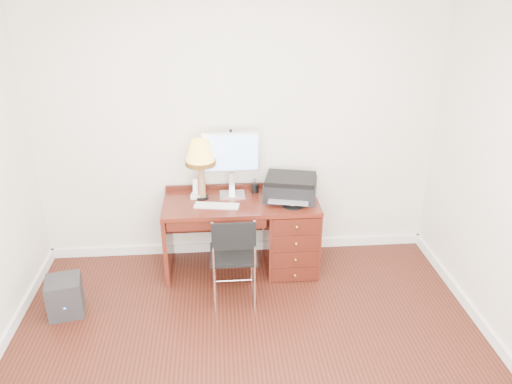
{
  "coord_description": "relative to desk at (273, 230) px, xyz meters",
  "views": [
    {
      "loc": [
        -0.2,
        -2.97,
        2.82
      ],
      "look_at": [
        0.13,
        1.2,
        0.93
      ],
      "focal_mm": 35.0,
      "sensor_mm": 36.0,
      "label": 1
    }
  ],
  "objects": [
    {
      "name": "chair",
      "position": [
        -0.42,
        -0.59,
        0.12
      ],
      "size": [
        0.42,
        0.42,
        0.89
      ],
      "rotation": [
        0.0,
        0.0,
        0.0
      ],
      "color": "black",
      "rests_on": "ground"
    },
    {
      "name": "pen_cup",
      "position": [
        -0.17,
        0.19,
        0.38
      ],
      "size": [
        0.08,
        0.08,
        0.09
      ],
      "primitive_type": "cylinder",
      "color": "black",
      "rests_on": "desk"
    },
    {
      "name": "phone",
      "position": [
        -0.76,
        0.11,
        0.4
      ],
      "size": [
        0.11,
        0.11,
        0.2
      ],
      "rotation": [
        0.0,
        0.0,
        -0.16
      ],
      "color": "white",
      "rests_on": "desk"
    },
    {
      "name": "leg_lamp",
      "position": [
        -0.7,
        0.09,
        0.78
      ],
      "size": [
        0.29,
        0.29,
        0.6
      ],
      "color": "black",
      "rests_on": "desk"
    },
    {
      "name": "ground",
      "position": [
        -0.32,
        -1.4,
        -0.41
      ],
      "size": [
        4.0,
        4.0,
        0.0
      ],
      "primitive_type": "plane",
      "color": "black",
      "rests_on": "ground"
    },
    {
      "name": "room_shell",
      "position": [
        -0.32,
        -0.77,
        -0.36
      ],
      "size": [
        4.0,
        4.0,
        4.0
      ],
      "color": "silver",
      "rests_on": "ground"
    },
    {
      "name": "desk",
      "position": [
        0.0,
        0.0,
        0.0
      ],
      "size": [
        1.5,
        0.67,
        0.75
      ],
      "color": "#551B12",
      "rests_on": "ground"
    },
    {
      "name": "mouse_pad",
      "position": [
        0.16,
        -0.16,
        0.35
      ],
      "size": [
        0.2,
        0.2,
        0.04
      ],
      "color": "black",
      "rests_on": "desk"
    },
    {
      "name": "monitor",
      "position": [
        -0.4,
        0.17,
        0.74
      ],
      "size": [
        0.56,
        0.18,
        0.64
      ],
      "rotation": [
        0.0,
        0.0,
        0.02
      ],
      "color": "silver",
      "rests_on": "desk"
    },
    {
      "name": "keyboard",
      "position": [
        -0.56,
        -0.11,
        0.35
      ],
      "size": [
        0.44,
        0.19,
        0.02
      ],
      "primitive_type": "cube",
      "rotation": [
        0.0,
        0.0,
        -0.17
      ],
      "color": "white",
      "rests_on": "desk"
    },
    {
      "name": "printer",
      "position": [
        0.17,
        0.04,
        0.45
      ],
      "size": [
        0.58,
        0.49,
        0.22
      ],
      "rotation": [
        0.0,
        0.0,
        -0.23
      ],
      "color": "black",
      "rests_on": "desk"
    },
    {
      "name": "equipment_box",
      "position": [
        -1.92,
        -0.62,
        -0.24
      ],
      "size": [
        0.35,
        0.35,
        0.34
      ],
      "primitive_type": "cube",
      "rotation": [
        0.0,
        0.0,
        0.21
      ],
      "color": "black",
      "rests_on": "ground"
    }
  ]
}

